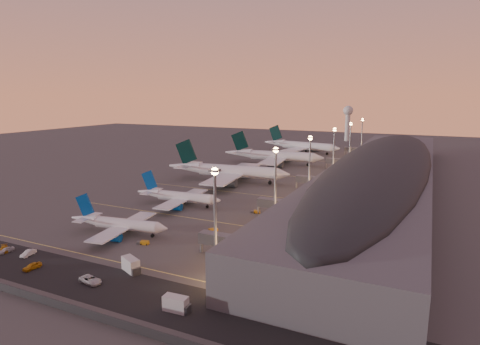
% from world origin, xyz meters
% --- Properties ---
extents(ground, '(700.00, 700.00, 0.00)m').
position_xyz_m(ground, '(0.00, 0.00, 0.00)').
color(ground, '#44413E').
extents(airliner_narrow_south, '(33.72, 30.41, 12.05)m').
position_xyz_m(airliner_narrow_south, '(-4.83, -28.11, 3.11)').
color(airliner_narrow_south, silver).
rests_on(airliner_narrow_south, ground).
extents(airliner_narrow_north, '(36.39, 32.60, 12.99)m').
position_xyz_m(airliner_narrow_north, '(-6.81, 7.26, 3.36)').
color(airliner_narrow_north, silver).
rests_on(airliner_narrow_north, ground).
extents(airliner_wide_near, '(63.63, 58.34, 20.35)m').
position_xyz_m(airliner_wide_near, '(-9.52, 54.27, 5.24)').
color(airliner_wide_near, silver).
rests_on(airliner_wide_near, ground).
extents(airliner_wide_mid, '(62.68, 57.44, 20.05)m').
position_xyz_m(airliner_wide_mid, '(-6.81, 111.25, 5.16)').
color(airliner_wide_mid, silver).
rests_on(airliner_wide_mid, ground).
extents(airliner_wide_far, '(61.36, 56.60, 19.68)m').
position_xyz_m(airliner_wide_far, '(-6.74, 168.11, 5.07)').
color(airliner_wide_far, silver).
rests_on(airliner_wide_far, ground).
extents(terminal_building, '(56.35, 255.00, 17.46)m').
position_xyz_m(terminal_building, '(61.84, 72.47, 8.78)').
color(terminal_building, '#505156').
rests_on(terminal_building, ground).
extents(light_masts, '(2.20, 217.20, 25.90)m').
position_xyz_m(light_masts, '(36.00, 65.00, 17.55)').
color(light_masts, slate).
rests_on(light_masts, ground).
extents(radar_tower, '(9.00, 9.00, 32.50)m').
position_xyz_m(radar_tower, '(10.00, 260.00, 21.87)').
color(radar_tower, silver).
rests_on(radar_tower, ground).
extents(service_lane, '(260.00, 16.00, 0.01)m').
position_xyz_m(service_lane, '(0.00, -56.00, 0.01)').
color(service_lane, black).
rests_on(service_lane, ground).
extents(lane_markings, '(90.00, 180.36, 0.00)m').
position_xyz_m(lane_markings, '(0.00, 40.00, 0.01)').
color(lane_markings, '#D8C659').
rests_on(lane_markings, ground).
extents(fence, '(124.00, 0.12, 2.00)m').
position_xyz_m(fence, '(-0.00, -68.00, 1.00)').
color(fence, '#2D2D30').
rests_on(fence, ground).
extents(baggage_tug_a, '(3.70, 2.24, 1.04)m').
position_xyz_m(baggage_tug_a, '(7.92, -32.17, 0.47)').
color(baggage_tug_a, '#BF7E12').
rests_on(baggage_tug_a, ground).
extents(baggage_tug_b, '(3.96, 2.04, 1.13)m').
position_xyz_m(baggage_tug_b, '(34.26, -24.20, 0.51)').
color(baggage_tug_b, '#BF7E12').
rests_on(baggage_tug_b, ground).
extents(baggage_tug_c, '(3.56, 2.12, 1.00)m').
position_xyz_m(baggage_tug_c, '(24.92, 10.17, 0.46)').
color(baggage_tug_c, '#BF7E12').
rests_on(baggage_tug_c, ground).
extents(catering_truck_a, '(6.39, 4.53, 3.36)m').
position_xyz_m(catering_truck_a, '(16.95, -47.87, 1.57)').
color(catering_truck_a, silver).
rests_on(catering_truck_a, ground).
extents(catering_truck_b, '(5.61, 2.49, 3.08)m').
position_xyz_m(catering_truck_b, '(37.30, -58.33, 1.44)').
color(catering_truck_b, silver).
rests_on(catering_truck_b, ground).
extents(baggage_tug_d, '(3.75, 4.18, 1.22)m').
position_xyz_m(baggage_tug_d, '(20.75, -15.04, 0.56)').
color(baggage_tug_d, '#BF7E12').
rests_on(baggage_tug_d, ground).
extents(service_van_a, '(2.01, 4.24, 1.40)m').
position_xyz_m(service_van_a, '(-21.87, -53.11, 0.70)').
color(service_van_a, silver).
rests_on(service_van_a, ground).
extents(service_van_b, '(4.95, 4.30, 1.37)m').
position_xyz_m(service_van_b, '(-23.08, -52.85, 0.68)').
color(service_van_b, '#BF7E12').
rests_on(service_van_b, ground).
extents(service_van_c, '(2.40, 4.72, 1.49)m').
position_xyz_m(service_van_c, '(-14.37, -52.09, 0.74)').
color(service_van_c, silver).
rests_on(service_van_c, ground).
extents(service_van_d, '(2.14, 4.66, 1.55)m').
position_xyz_m(service_van_d, '(-5.99, -57.38, 0.77)').
color(service_van_d, '#BF7E12').
rests_on(service_van_d, ground).
extents(service_van_e, '(6.15, 3.48, 1.62)m').
position_xyz_m(service_van_e, '(12.68, -56.76, 0.81)').
color(service_van_e, silver).
rests_on(service_van_e, ground).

